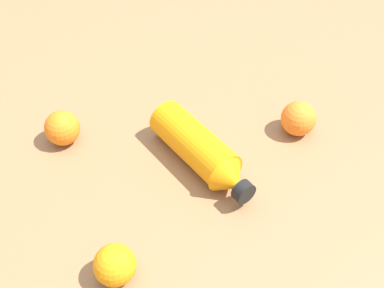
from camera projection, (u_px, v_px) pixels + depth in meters
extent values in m
plane|color=olive|center=(186.00, 143.00, 1.01)|extent=(2.40, 2.40, 0.00)
cylinder|color=orange|center=(192.00, 144.00, 0.96)|extent=(0.20, 0.12, 0.07)
cone|color=orange|center=(232.00, 181.00, 0.89)|extent=(0.06, 0.08, 0.07)
cylinder|color=black|center=(244.00, 192.00, 0.88)|extent=(0.03, 0.04, 0.04)
sphere|color=orange|center=(298.00, 119.00, 1.01)|extent=(0.07, 0.07, 0.07)
sphere|color=orange|center=(115.00, 265.00, 0.78)|extent=(0.07, 0.07, 0.07)
sphere|color=orange|center=(62.00, 128.00, 0.99)|extent=(0.07, 0.07, 0.07)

